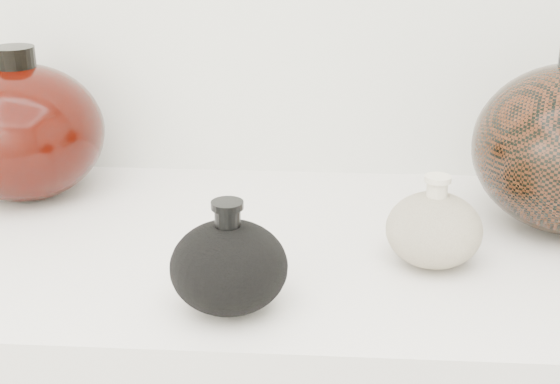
{
  "coord_description": "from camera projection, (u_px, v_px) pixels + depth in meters",
  "views": [
    {
      "loc": [
        0.09,
        0.08,
        1.31
      ],
      "look_at": [
        0.03,
        0.92,
        0.98
      ],
      "focal_mm": 50.0,
      "sensor_mm": 36.0,
      "label": 1
    }
  ],
  "objects": [
    {
      "name": "black_gourd_vase",
      "position": [
        229.0,
        266.0,
        0.79
      ],
      "size": [
        0.13,
        0.13,
        0.12
      ],
      "color": "black",
      "rests_on": "display_counter"
    },
    {
      "name": "left_round_pot",
      "position": [
        23.0,
        131.0,
        1.07
      ],
      "size": [
        0.24,
        0.24,
        0.21
      ],
      "color": "black",
      "rests_on": "display_counter"
    },
    {
      "name": "cream_gourd_vase",
      "position": [
        434.0,
        229.0,
        0.89
      ],
      "size": [
        0.13,
        0.13,
        0.11
      ],
      "color": "beige",
      "rests_on": "display_counter"
    }
  ]
}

